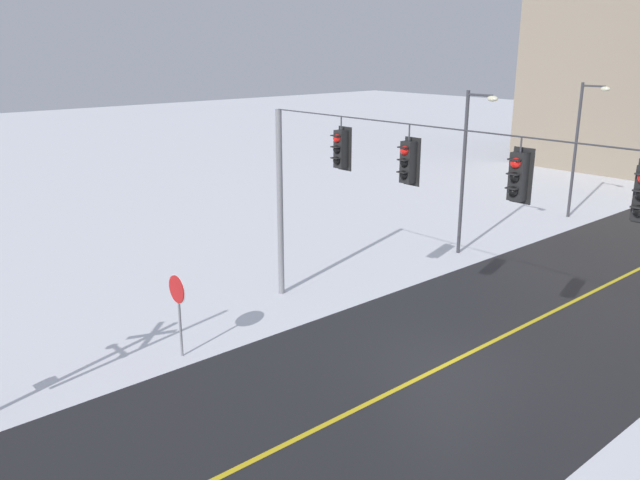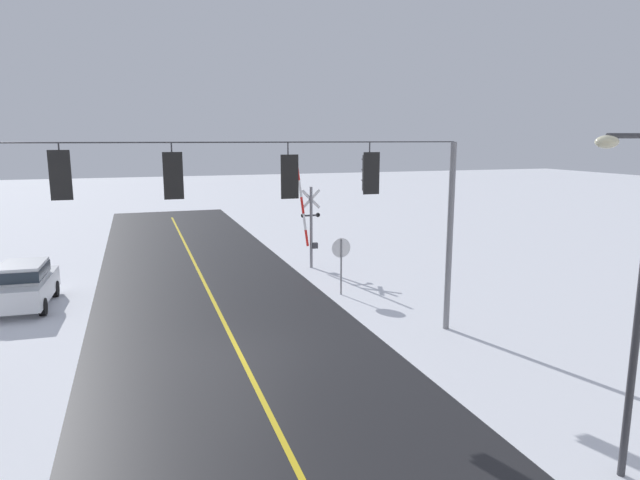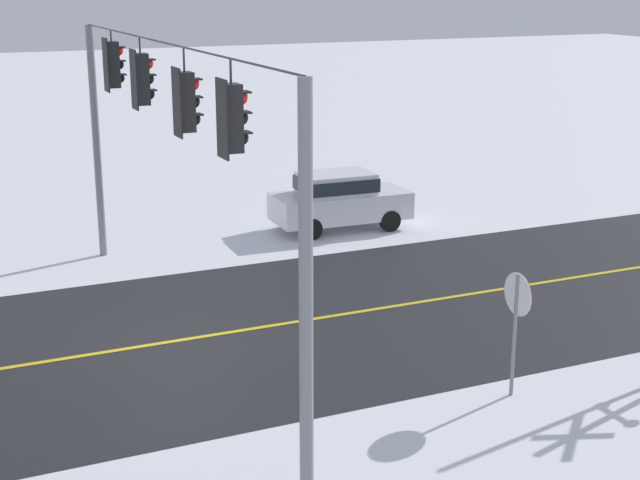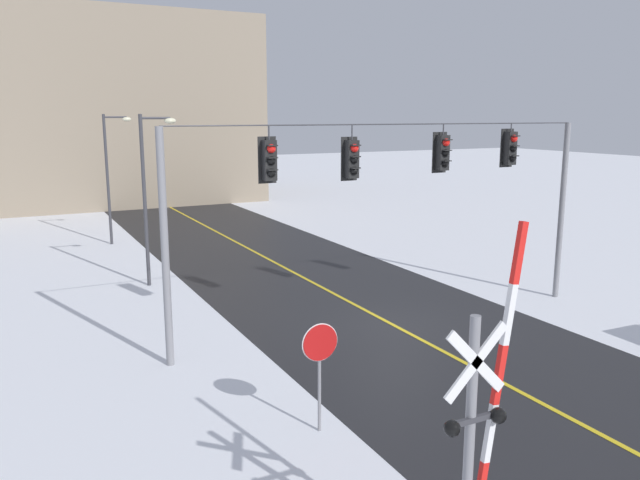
# 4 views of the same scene
# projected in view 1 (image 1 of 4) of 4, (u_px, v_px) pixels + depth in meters

# --- Properties ---
(ground_plane) EXTENTS (160.00, 160.00, 0.00)m
(ground_plane) POSITION_uv_depth(u_px,v_px,m) (445.00, 366.00, 17.07)
(ground_plane) COLOR white
(road_asphalt) EXTENTS (9.00, 80.00, 0.01)m
(road_asphalt) POSITION_uv_depth(u_px,v_px,m) (561.00, 308.00, 20.86)
(road_asphalt) COLOR black
(road_asphalt) RESTS_ON ground
(lane_centre_line) EXTENTS (0.14, 72.00, 0.01)m
(lane_centre_line) POSITION_uv_depth(u_px,v_px,m) (561.00, 307.00, 20.86)
(lane_centre_line) COLOR gold
(lane_centre_line) RESTS_ON ground
(signal_span) EXTENTS (14.20, 0.47, 6.22)m
(signal_span) POSITION_uv_depth(u_px,v_px,m) (457.00, 204.00, 15.75)
(signal_span) COLOR gray
(signal_span) RESTS_ON ground
(stop_sign) EXTENTS (0.80, 0.09, 2.35)m
(stop_sign) POSITION_uv_depth(u_px,v_px,m) (178.00, 297.00, 17.11)
(stop_sign) COLOR gray
(stop_sign) RESTS_ON ground
(streetlamp_near) EXTENTS (1.39, 0.28, 6.50)m
(streetlamp_near) POSITION_uv_depth(u_px,v_px,m) (469.00, 158.00, 25.17)
(streetlamp_near) COLOR #38383D
(streetlamp_near) RESTS_ON ground
(streetlamp_far) EXTENTS (1.39, 0.28, 6.50)m
(streetlamp_far) POSITION_uv_depth(u_px,v_px,m) (581.00, 138.00, 30.76)
(streetlamp_far) COLOR #38383D
(streetlamp_far) RESTS_ON ground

